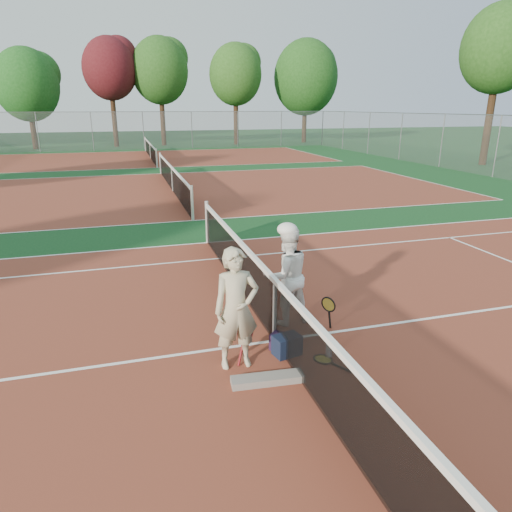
% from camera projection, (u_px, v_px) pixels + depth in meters
% --- Properties ---
extents(ground, '(130.00, 130.00, 0.00)m').
position_uv_depth(ground, '(274.00, 341.00, 6.92)').
color(ground, '#103A18').
rests_on(ground, ground).
extents(court_main, '(23.77, 10.97, 0.01)m').
position_uv_depth(court_main, '(274.00, 341.00, 6.92)').
color(court_main, maroon).
rests_on(court_main, ground).
extents(court_far_a, '(23.77, 10.97, 0.01)m').
position_uv_depth(court_far_a, '(173.00, 191.00, 19.23)').
color(court_far_a, maroon).
rests_on(court_far_a, ground).
extents(court_far_b, '(23.77, 10.97, 0.01)m').
position_uv_depth(court_far_b, '(151.00, 158.00, 31.54)').
color(court_far_b, maroon).
rests_on(court_far_b, ground).
extents(net_main, '(0.10, 10.98, 1.02)m').
position_uv_depth(net_main, '(275.00, 310.00, 6.76)').
color(net_main, black).
rests_on(net_main, ground).
extents(net_far_a, '(0.10, 10.98, 1.02)m').
position_uv_depth(net_far_a, '(172.00, 179.00, 19.08)').
color(net_far_a, black).
rests_on(net_far_a, ground).
extents(net_far_b, '(0.10, 10.98, 1.02)m').
position_uv_depth(net_far_b, '(150.00, 151.00, 31.39)').
color(net_far_b, black).
rests_on(net_far_b, ground).
extents(fence_back, '(32.00, 0.06, 3.00)m').
position_uv_depth(fence_back, '(143.00, 131.00, 37.46)').
color(fence_back, slate).
rests_on(fence_back, ground).
extents(player_a, '(0.62, 0.41, 1.68)m').
position_uv_depth(player_a, '(236.00, 309.00, 6.03)').
color(player_a, '#B7AE8E').
rests_on(player_a, ground).
extents(player_b, '(0.85, 0.70, 1.62)m').
position_uv_depth(player_b, '(286.00, 276.00, 7.30)').
color(player_b, white).
rests_on(player_b, ground).
extents(racket_red, '(0.40, 0.40, 0.55)m').
position_uv_depth(racket_red, '(245.00, 342.00, 6.35)').
color(racket_red, maroon).
rests_on(racket_red, ground).
extents(racket_black_held, '(0.32, 0.33, 0.59)m').
position_uv_depth(racket_black_held, '(328.00, 314.00, 7.15)').
color(racket_black_held, black).
rests_on(racket_black_held, ground).
extents(racket_spare, '(0.53, 0.65, 0.03)m').
position_uv_depth(racket_spare, '(323.00, 359.00, 6.39)').
color(racket_spare, black).
rests_on(racket_spare, ground).
extents(sports_bag_navy, '(0.42, 0.33, 0.30)m').
position_uv_depth(sports_bag_navy, '(287.00, 345.00, 6.51)').
color(sports_bag_navy, black).
rests_on(sports_bag_navy, ground).
extents(sports_bag_purple, '(0.36, 0.36, 0.25)m').
position_uv_depth(sports_bag_purple, '(281.00, 342.00, 6.63)').
color(sports_bag_purple, black).
rests_on(sports_bag_purple, ground).
extents(net_cover_canvas, '(0.96, 0.30, 0.10)m').
position_uv_depth(net_cover_canvas, '(268.00, 379.00, 5.86)').
color(net_cover_canvas, slate).
rests_on(net_cover_canvas, ground).
extents(water_bottle, '(0.09, 0.09, 0.30)m').
position_uv_depth(water_bottle, '(329.00, 348.00, 6.43)').
color(water_bottle, silver).
rests_on(water_bottle, ground).
extents(tree_back_1, '(5.03, 5.03, 7.97)m').
position_uv_depth(tree_back_1, '(27.00, 85.00, 36.71)').
color(tree_back_1, '#382314').
rests_on(tree_back_1, ground).
extents(tree_back_maroon, '(4.52, 4.52, 9.07)m').
position_uv_depth(tree_back_maroon, '(110.00, 69.00, 38.67)').
color(tree_back_maroon, '#382314').
rests_on(tree_back_maroon, ground).
extents(tree_back_3, '(4.97, 4.97, 9.26)m').
position_uv_depth(tree_back_3, '(160.00, 71.00, 39.96)').
color(tree_back_3, '#382314').
rests_on(tree_back_3, ground).
extents(tree_back_4, '(4.73, 4.73, 8.88)m').
position_uv_depth(tree_back_4, '(235.00, 75.00, 41.15)').
color(tree_back_4, '#382314').
rests_on(tree_back_4, ground).
extents(tree_back_5, '(6.09, 6.09, 9.55)m').
position_uv_depth(tree_back_5, '(306.00, 78.00, 43.59)').
color(tree_back_5, '#382314').
rests_on(tree_back_5, ground).
extents(tree_right_1, '(4.31, 4.31, 9.02)m').
position_uv_depth(tree_right_1, '(500.00, 49.00, 25.98)').
color(tree_right_1, '#382314').
rests_on(tree_right_1, ground).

